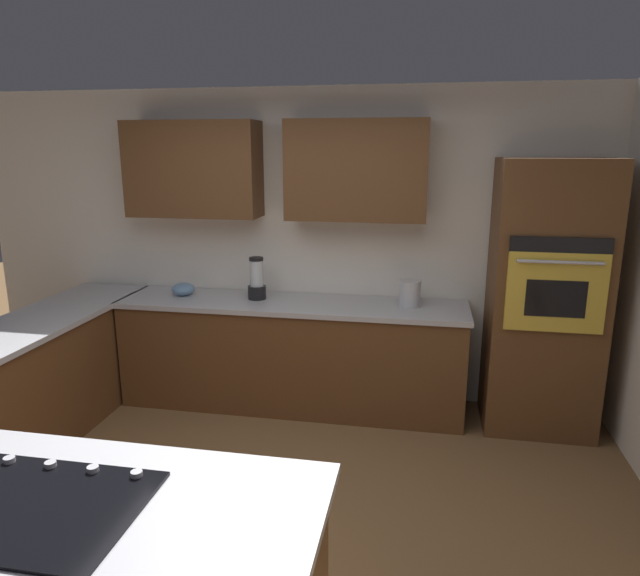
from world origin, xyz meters
name	(u,v)px	position (x,y,z in m)	size (l,w,h in m)	color
ground_plane	(239,538)	(0.00, 0.00, 0.00)	(14.00, 14.00, 0.00)	brown
wall_back	(302,226)	(0.07, -2.04, 1.47)	(6.00, 0.44, 2.60)	white
lower_cabinets_back	(292,356)	(0.10, -1.72, 0.43)	(2.80, 0.60, 0.86)	brown
countertop_back	(291,304)	(0.10, -1.72, 0.88)	(2.84, 0.64, 0.04)	#B2B2B7
lower_cabinets_side	(10,400)	(1.82, -0.55, 0.43)	(0.60, 2.90, 0.86)	brown
countertop_side	(1,338)	(1.82, -0.55, 0.88)	(0.64, 2.94, 0.04)	#B2B2B7
island_top	(33,514)	(0.35, 1.09, 0.88)	(2.01, 0.96, 0.04)	#B2B2B7
wall_oven	(545,298)	(-1.85, -1.72, 1.03)	(0.80, 0.66, 2.05)	brown
cooktop	(33,506)	(0.35, 1.08, 0.91)	(0.76, 0.56, 0.03)	black
blender	(257,281)	(0.40, -1.77, 1.05)	(0.15, 0.15, 0.35)	black
mixing_bowl	(183,289)	(1.05, -1.77, 0.95)	(0.19, 0.19, 0.11)	#668CB2
kettle	(410,293)	(-0.85, -1.77, 1.00)	(0.17, 0.17, 0.21)	#B7BABF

